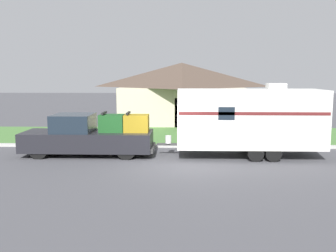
{
  "coord_description": "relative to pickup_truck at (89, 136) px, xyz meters",
  "views": [
    {
      "loc": [
        0.42,
        -15.39,
        3.78
      ],
      "look_at": [
        -0.12,
        1.73,
        1.4
      ],
      "focal_mm": 40.0,
      "sensor_mm": 36.0,
      "label": 1
    }
  ],
  "objects": [
    {
      "name": "pickup_truck",
      "position": [
        0.0,
        0.0,
        0.0
      ],
      "size": [
        6.11,
        2.02,
        2.04
      ],
      "color": "black",
      "rests_on": "ground_plane"
    },
    {
      "name": "curb_strip",
      "position": [
        3.81,
        2.02,
        -0.83
      ],
      "size": [
        80.0,
        0.3,
        0.14
      ],
      "color": "#ADADA8",
      "rests_on": "ground_plane"
    },
    {
      "name": "ground_plane",
      "position": [
        3.81,
        -1.73,
        -0.9
      ],
      "size": [
        120.0,
        120.0,
        0.0
      ],
      "primitive_type": "plane",
      "color": "#47474C"
    },
    {
      "name": "mailbox",
      "position": [
        5.89,
        2.7,
        0.05
      ],
      "size": [
        0.48,
        0.2,
        1.22
      ],
      "color": "brown",
      "rests_on": "ground_plane"
    },
    {
      "name": "house_across_street",
      "position": [
        4.37,
        13.01,
        1.53
      ],
      "size": [
        9.97,
        8.31,
        4.68
      ],
      "color": "beige",
      "rests_on": "ground_plane"
    },
    {
      "name": "travel_trailer",
      "position": [
        7.41,
        -0.0,
        0.88
      ],
      "size": [
        7.49,
        2.42,
        3.37
      ],
      "color": "black",
      "rests_on": "ground_plane"
    },
    {
      "name": "lawn_strip",
      "position": [
        3.81,
        5.67,
        -0.88
      ],
      "size": [
        80.0,
        7.0,
        0.03
      ],
      "color": "#477538",
      "rests_on": "ground_plane"
    }
  ]
}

